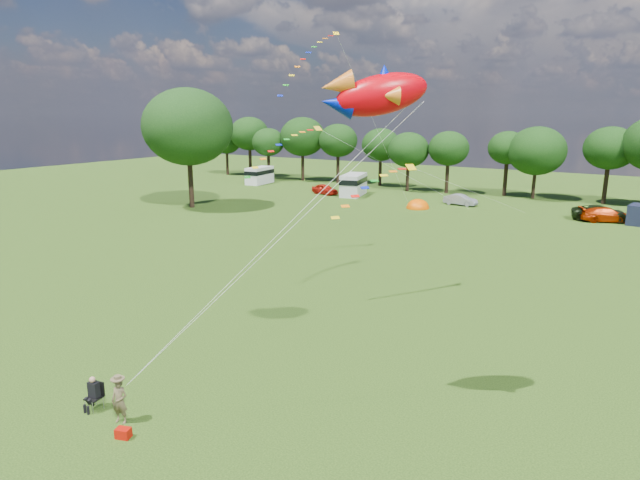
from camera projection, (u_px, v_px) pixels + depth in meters
The scene contains 17 objects.
ground_plane at pixel (219, 369), 22.64m from camera, with size 180.00×180.00×0.00m, color black.
tree_line at pixel (568, 149), 63.61m from camera, with size 102.98×10.98×10.27m.
big_tree at pixel (188, 127), 59.15m from camera, with size 10.00×10.00×13.28m.
car_a at pixel (325, 189), 70.79m from camera, with size 1.60×4.06×1.35m, color red.
car_b at pixel (460, 200), 62.44m from camera, with size 1.34×3.60×1.27m, color gray.
car_c at pixel (607, 215), 52.86m from camera, with size 2.04×4.86×1.46m, color #A62702.
car_d at pixel (601, 213), 53.48m from camera, with size 2.51×5.54×1.51m, color black.
campervan_a at pixel (260, 175), 81.18m from camera, with size 2.83×5.39×2.53m.
campervan_b at pixel (354, 184), 69.74m from camera, with size 3.77×6.09×2.78m.
tent_orange at pixel (418, 208), 60.62m from camera, with size 2.62×2.87×2.05m.
kite_flyer at pixel (120, 401), 18.54m from camera, with size 0.60×0.39×1.64m, color brown.
camp_chair at pixel (94, 389), 19.41m from camera, with size 0.60×0.60×1.29m.
kite_bag at pixel (123, 433), 17.80m from camera, with size 0.48×0.32×0.34m, color #AC0E05.
fish_kite at pixel (373, 94), 17.39m from camera, with size 3.58×2.96×1.99m.
streamer_kite_a at pixel (313, 53), 47.30m from camera, with size 3.29×5.52×5.74m.
streamer_kite_b at pixel (289, 143), 40.02m from camera, with size 4.14×4.65×3.78m.
streamer_kite_c at pixel (381, 182), 30.23m from camera, with size 3.07×4.92×2.78m.
Camera 1 is at (14.70, -15.25, 10.58)m, focal length 30.00 mm.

